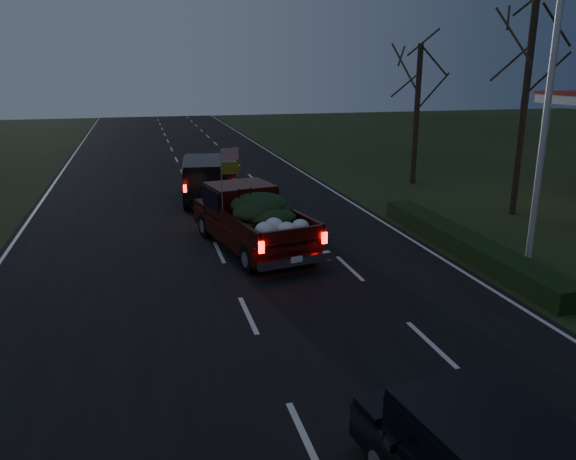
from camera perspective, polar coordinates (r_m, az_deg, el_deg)
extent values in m
plane|color=black|center=(13.94, -4.08, -8.67)|extent=(120.00, 120.00, 0.00)
cube|color=black|center=(13.93, -4.08, -8.63)|extent=(14.00, 120.00, 0.02)
cube|color=black|center=(19.26, 17.52, -1.34)|extent=(1.00, 10.00, 0.60)
cylinder|color=silver|center=(18.69, 24.76, 10.60)|extent=(0.20, 0.20, 9.00)
cylinder|color=black|center=(24.48, 22.83, 11.20)|extent=(0.28, 0.28, 8.50)
cylinder|color=black|center=(29.91, 12.92, 11.28)|extent=(0.28, 0.28, 7.00)
cube|color=#380C07|center=(18.73, -3.69, 0.10)|extent=(3.33, 5.94, 0.62)
cube|color=#380C07|center=(19.42, -4.89, 3.22)|extent=(2.39, 2.17, 1.01)
cube|color=black|center=(19.40, -4.90, 3.54)|extent=(2.48, 2.09, 0.62)
cube|color=#380C07|center=(17.35, -1.84, -0.03)|extent=(2.66, 3.49, 0.07)
ellipsoid|color=black|center=(17.73, -2.44, 2.01)|extent=(2.16, 2.34, 0.67)
cylinder|color=gray|center=(17.99, -6.75, 4.68)|extent=(0.04, 0.04, 2.24)
cube|color=red|center=(17.93, -5.93, 7.68)|extent=(0.57, 0.14, 0.38)
cube|color=gold|center=(18.00, -5.89, 6.27)|extent=(0.57, 0.14, 0.38)
cube|color=black|center=(25.96, -8.05, 4.56)|extent=(2.76, 5.55, 0.67)
cube|color=black|center=(25.54, -8.11, 6.10)|extent=(2.48, 4.09, 0.89)
cube|color=black|center=(25.53, -8.11, 6.29)|extent=(2.58, 3.99, 0.53)
cube|color=black|center=(7.98, 10.35, -20.60)|extent=(0.12, 0.22, 0.15)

